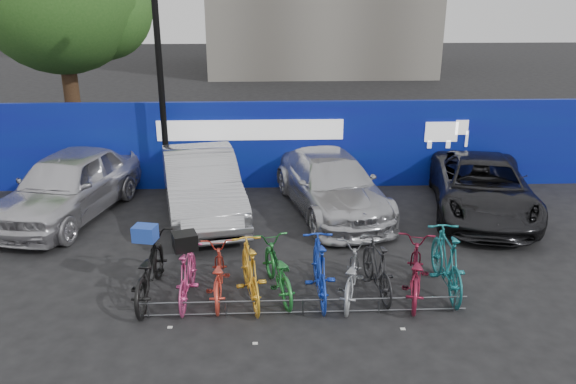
{
  "coord_description": "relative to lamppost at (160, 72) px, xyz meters",
  "views": [
    {
      "loc": [
        -0.59,
        -8.84,
        5.21
      ],
      "look_at": [
        -0.15,
        2.0,
        1.28
      ],
      "focal_mm": 35.0,
      "sensor_mm": 36.0,
      "label": 1
    }
  ],
  "objects": [
    {
      "name": "ground",
      "position": [
        3.2,
        -5.4,
        -3.27
      ],
      "size": [
        100.0,
        100.0,
        0.0
      ],
      "primitive_type": "plane",
      "color": "black",
      "rests_on": "ground"
    },
    {
      "name": "hoarding",
      "position": [
        3.21,
        0.6,
        -2.07
      ],
      "size": [
        22.0,
        0.18,
        2.4
      ],
      "color": "navy",
      "rests_on": "ground"
    },
    {
      "name": "lamppost",
      "position": [
        0.0,
        0.0,
        0.0
      ],
      "size": [
        0.25,
        0.5,
        6.11
      ],
      "color": "black",
      "rests_on": "ground"
    },
    {
      "name": "bike_rack",
      "position": [
        3.2,
        -6.0,
        -3.11
      ],
      "size": [
        5.6,
        0.03,
        0.3
      ],
      "color": "#595B60",
      "rests_on": "ground"
    },
    {
      "name": "car_0",
      "position": [
        -2.14,
        -1.36,
        -2.47
      ],
      "size": [
        2.97,
        5.02,
        1.6
      ],
      "primitive_type": "imported",
      "rotation": [
        0.0,
        0.0,
        -0.24
      ],
      "color": "silver",
      "rests_on": "ground"
    },
    {
      "name": "car_1",
      "position": [
        1.04,
        -1.4,
        -2.48
      ],
      "size": [
        2.62,
        5.02,
        1.58
      ],
      "primitive_type": "imported",
      "rotation": [
        0.0,
        0.0,
        0.21
      ],
      "color": "#A3A4A8",
      "rests_on": "ground"
    },
    {
      "name": "car_2",
      "position": [
        4.21,
        -1.22,
        -2.57
      ],
      "size": [
        2.94,
        5.12,
        1.4
      ],
      "primitive_type": "imported",
      "rotation": [
        0.0,
        0.0,
        0.22
      ],
      "color": "#B9BABF",
      "rests_on": "ground"
    },
    {
      "name": "car_3",
      "position": [
        7.87,
        -1.55,
        -2.6
      ],
      "size": [
        3.23,
        5.22,
        1.35
      ],
      "primitive_type": "imported",
      "rotation": [
        0.0,
        0.0,
        -0.22
      ],
      "color": "black",
      "rests_on": "ground"
    },
    {
      "name": "bike_0",
      "position": [
        0.5,
        -5.29,
        -2.72
      ],
      "size": [
        0.78,
        2.12,
        1.11
      ],
      "primitive_type": "imported",
      "rotation": [
        0.0,
        0.0,
        3.12
      ],
      "color": "black",
      "rests_on": "ground"
    },
    {
      "name": "bike_1",
      "position": [
        1.2,
        -5.44,
        -2.77
      ],
      "size": [
        0.53,
        1.69,
        1.01
      ],
      "primitive_type": "imported",
      "rotation": [
        0.0,
        0.0,
        3.11
      ],
      "color": "#CC3C7C",
      "rests_on": "ground"
    },
    {
      "name": "bike_2",
      "position": [
        1.72,
        -5.35,
        -2.82
      ],
      "size": [
        0.68,
        1.76,
        0.91
      ],
      "primitive_type": "imported",
      "rotation": [
        0.0,
        0.0,
        3.19
      ],
      "color": "red",
      "rests_on": "ground"
    },
    {
      "name": "bike_3",
      "position": [
        2.3,
        -5.46,
        -2.72
      ],
      "size": [
        0.84,
        1.9,
        1.1
      ],
      "primitive_type": "imported",
      "rotation": [
        0.0,
        0.0,
        3.32
      ],
      "color": "gold",
      "rests_on": "ground"
    },
    {
      "name": "bike_4",
      "position": [
        2.78,
        -5.26,
        -2.79
      ],
      "size": [
        1.05,
        1.93,
        0.96
      ],
      "primitive_type": "imported",
      "rotation": [
        0.0,
        0.0,
        3.37
      ],
      "color": "#227830",
      "rests_on": "ground"
    },
    {
      "name": "bike_5",
      "position": [
        3.53,
        -5.42,
        -2.71
      ],
      "size": [
        0.56,
        1.89,
        1.13
      ],
      "primitive_type": "imported",
      "rotation": [
        0.0,
        0.0,
        3.16
      ],
      "color": "#1738B5",
      "rests_on": "ground"
    },
    {
      "name": "bike_6",
      "position": [
        4.08,
        -5.47,
        -2.81
      ],
      "size": [
        1.02,
        1.86,
        0.92
      ],
      "primitive_type": "imported",
      "rotation": [
        0.0,
        0.0,
        2.9
      ],
      "color": "#919699",
      "rests_on": "ground"
    },
    {
      "name": "bike_7",
      "position": [
        4.58,
        -5.3,
        -2.76
      ],
      "size": [
        0.67,
        1.73,
        1.02
      ],
      "primitive_type": "imported",
      "rotation": [
        0.0,
        0.0,
        3.26
      ],
      "color": "#232325",
      "rests_on": "ground"
    },
    {
      "name": "bike_8",
      "position": [
        5.23,
        -5.45,
        -2.77
      ],
      "size": [
        1.11,
        2.0,
        1.0
      ],
      "primitive_type": "imported",
      "rotation": [
        0.0,
        0.0,
        2.89
      ],
      "color": "maroon",
      "rests_on": "ground"
    },
    {
      "name": "bike_9",
      "position": [
        5.84,
        -5.27,
        -2.68
      ],
      "size": [
        0.62,
        1.99,
        1.18
      ],
      "primitive_type": "imported",
      "rotation": [
        0.0,
        0.0,
        3.11
      ],
      "color": "#1A6F75",
      "rests_on": "ground"
    },
    {
      "name": "cargo_crate",
      "position": [
        0.5,
        -5.29,
        -2.03
      ],
      "size": [
        0.44,
        0.37,
        0.28
      ],
      "primitive_type": "cube",
      "rotation": [
        0.0,
        0.0,
        -0.21
      ],
      "color": "#2143B0",
      "rests_on": "bike_0"
    },
    {
      "name": "cargo_topcase",
      "position": [
        1.2,
        -5.44,
        -2.12
      ],
      "size": [
        0.49,
        0.46,
        0.29
      ],
      "primitive_type": "cube",
      "rotation": [
        0.0,
        0.0,
        0.32
      ],
      "color": "black",
      "rests_on": "bike_1"
    }
  ]
}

